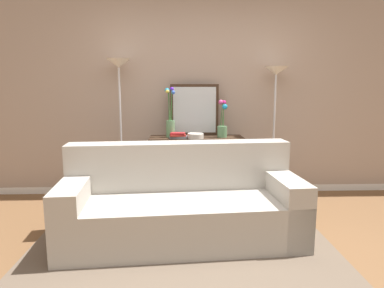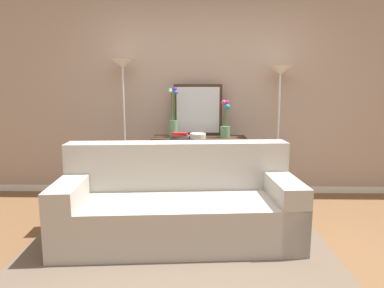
{
  "view_description": "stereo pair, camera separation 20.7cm",
  "coord_description": "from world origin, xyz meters",
  "px_view_note": "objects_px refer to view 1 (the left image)",
  "views": [
    {
      "loc": [
        -0.24,
        -2.44,
        1.41
      ],
      "look_at": [
        -0.11,
        1.14,
        0.81
      ],
      "focal_mm": 31.92,
      "sensor_mm": 36.0,
      "label": 1
    },
    {
      "loc": [
        -0.03,
        -2.44,
        1.41
      ],
      "look_at": [
        -0.11,
        1.14,
        0.81
      ],
      "focal_mm": 31.92,
      "sensor_mm": 36.0,
      "label": 2
    }
  ],
  "objects_px": {
    "floor_lamp_left": "(119,90)",
    "fruit_bowl": "(196,136)",
    "vase_short_flowers": "(222,125)",
    "console_table": "(196,157)",
    "couch": "(182,206)",
    "wall_mirror": "(194,110)",
    "book_row_under_console": "(171,195)",
    "vase_tall_flowers": "(170,122)",
    "book_stack": "(178,136)",
    "floor_lamp_right": "(275,96)"
  },
  "relations": [
    {
      "from": "floor_lamp_left",
      "to": "vase_short_flowers",
      "type": "distance_m",
      "value": 1.32
    },
    {
      "from": "book_row_under_console",
      "to": "couch",
      "type": "bearing_deg",
      "value": -83.24
    },
    {
      "from": "console_table",
      "to": "floor_lamp_left",
      "type": "xyz_separation_m",
      "value": [
        -0.93,
        0.04,
        0.82
      ]
    },
    {
      "from": "console_table",
      "to": "wall_mirror",
      "type": "bearing_deg",
      "value": 95.57
    },
    {
      "from": "couch",
      "to": "vase_short_flowers",
      "type": "relative_size",
      "value": 4.84
    },
    {
      "from": "wall_mirror",
      "to": "vase_short_flowers",
      "type": "bearing_deg",
      "value": -28.95
    },
    {
      "from": "couch",
      "to": "vase_tall_flowers",
      "type": "xyz_separation_m",
      "value": [
        -0.13,
        1.12,
        0.67
      ]
    },
    {
      "from": "vase_tall_flowers",
      "to": "book_row_under_console",
      "type": "bearing_deg",
      "value": -161.55
    },
    {
      "from": "fruit_bowl",
      "to": "book_stack",
      "type": "height_order",
      "value": "book_stack"
    },
    {
      "from": "wall_mirror",
      "to": "vase_tall_flowers",
      "type": "xyz_separation_m",
      "value": [
        -0.3,
        -0.16,
        -0.14
      ]
    },
    {
      "from": "floor_lamp_left",
      "to": "couch",
      "type": "bearing_deg",
      "value": -57.52
    },
    {
      "from": "vase_tall_flowers",
      "to": "wall_mirror",
      "type": "bearing_deg",
      "value": 27.79
    },
    {
      "from": "console_table",
      "to": "fruit_bowl",
      "type": "height_order",
      "value": "fruit_bowl"
    },
    {
      "from": "floor_lamp_left",
      "to": "floor_lamp_right",
      "type": "distance_m",
      "value": 1.91
    },
    {
      "from": "console_table",
      "to": "book_stack",
      "type": "relative_size",
      "value": 5.24
    },
    {
      "from": "couch",
      "to": "vase_tall_flowers",
      "type": "height_order",
      "value": "vase_tall_flowers"
    },
    {
      "from": "couch",
      "to": "vase_short_flowers",
      "type": "xyz_separation_m",
      "value": [
        0.51,
        1.1,
        0.64
      ]
    },
    {
      "from": "floor_lamp_left",
      "to": "book_row_under_console",
      "type": "xyz_separation_m",
      "value": [
        0.61,
        -0.04,
        -1.32
      ]
    },
    {
      "from": "console_table",
      "to": "vase_short_flowers",
      "type": "distance_m",
      "value": 0.51
    },
    {
      "from": "wall_mirror",
      "to": "vase_short_flowers",
      "type": "relative_size",
      "value": 1.41
    },
    {
      "from": "vase_short_flowers",
      "to": "vase_tall_flowers",
      "type": "bearing_deg",
      "value": 177.69
    },
    {
      "from": "vase_short_flowers",
      "to": "console_table",
      "type": "bearing_deg",
      "value": 175.73
    },
    {
      "from": "floor_lamp_left",
      "to": "fruit_bowl",
      "type": "xyz_separation_m",
      "value": [
        0.92,
        -0.17,
        -0.54
      ]
    },
    {
      "from": "fruit_bowl",
      "to": "book_row_under_console",
      "type": "xyz_separation_m",
      "value": [
        -0.31,
        0.12,
        -0.78
      ]
    },
    {
      "from": "floor_lamp_left",
      "to": "floor_lamp_right",
      "type": "xyz_separation_m",
      "value": [
        1.91,
        -0.0,
        -0.07
      ]
    },
    {
      "from": "couch",
      "to": "fruit_bowl",
      "type": "height_order",
      "value": "couch"
    },
    {
      "from": "couch",
      "to": "floor_lamp_left",
      "type": "bearing_deg",
      "value": 122.48
    },
    {
      "from": "wall_mirror",
      "to": "book_stack",
      "type": "height_order",
      "value": "wall_mirror"
    },
    {
      "from": "floor_lamp_left",
      "to": "vase_tall_flowers",
      "type": "xyz_separation_m",
      "value": [
        0.61,
        -0.04,
        -0.38
      ]
    },
    {
      "from": "book_stack",
      "to": "floor_lamp_right",
      "type": "bearing_deg",
      "value": 6.78
    },
    {
      "from": "console_table",
      "to": "wall_mirror",
      "type": "distance_m",
      "value": 0.6
    },
    {
      "from": "console_table",
      "to": "vase_tall_flowers",
      "type": "height_order",
      "value": "vase_tall_flowers"
    },
    {
      "from": "vase_tall_flowers",
      "to": "book_stack",
      "type": "relative_size",
      "value": 2.77
    },
    {
      "from": "book_row_under_console",
      "to": "vase_short_flowers",
      "type": "bearing_deg",
      "value": -2.12
    },
    {
      "from": "floor_lamp_right",
      "to": "wall_mirror",
      "type": "distance_m",
      "value": 1.02
    },
    {
      "from": "couch",
      "to": "floor_lamp_right",
      "type": "distance_m",
      "value": 1.93
    },
    {
      "from": "vase_short_flowers",
      "to": "floor_lamp_right",
      "type": "bearing_deg",
      "value": 5.92
    },
    {
      "from": "console_table",
      "to": "floor_lamp_left",
      "type": "bearing_deg",
      "value": 177.27
    },
    {
      "from": "couch",
      "to": "vase_short_flowers",
      "type": "bearing_deg",
      "value": 64.98
    },
    {
      "from": "wall_mirror",
      "to": "vase_tall_flowers",
      "type": "height_order",
      "value": "wall_mirror"
    },
    {
      "from": "book_row_under_console",
      "to": "floor_lamp_right",
      "type": "bearing_deg",
      "value": 1.95
    },
    {
      "from": "vase_short_flowers",
      "to": "fruit_bowl",
      "type": "height_order",
      "value": "vase_short_flowers"
    },
    {
      "from": "couch",
      "to": "book_stack",
      "type": "xyz_separation_m",
      "value": [
        -0.03,
        1.02,
        0.52
      ]
    },
    {
      "from": "floor_lamp_right",
      "to": "fruit_bowl",
      "type": "relative_size",
      "value": 8.51
    },
    {
      "from": "floor_lamp_left",
      "to": "floor_lamp_right",
      "type": "relative_size",
      "value": 1.05
    },
    {
      "from": "vase_short_flowers",
      "to": "book_row_under_console",
      "type": "height_order",
      "value": "vase_short_flowers"
    },
    {
      "from": "vase_tall_flowers",
      "to": "book_stack",
      "type": "distance_m",
      "value": 0.21
    },
    {
      "from": "fruit_bowl",
      "to": "vase_tall_flowers",
      "type": "bearing_deg",
      "value": 157.55
    },
    {
      "from": "floor_lamp_left",
      "to": "book_stack",
      "type": "distance_m",
      "value": 0.9
    },
    {
      "from": "vase_tall_flowers",
      "to": "book_stack",
      "type": "xyz_separation_m",
      "value": [
        0.09,
        -0.1,
        -0.16
      ]
    }
  ]
}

